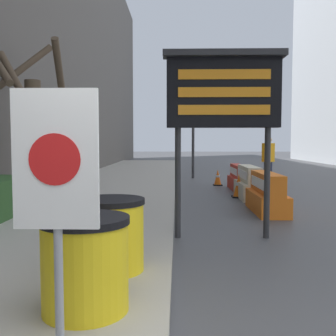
% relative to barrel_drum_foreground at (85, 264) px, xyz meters
% --- Properties ---
extents(bare_tree, '(1.91, 2.35, 3.95)m').
position_rel_barrel_drum_foreground_xyz_m(bare_tree, '(-2.61, 5.80, 1.57)').
color(bare_tree, '#4C3D2D').
rests_on(bare_tree, sidewalk_left).
extents(barrel_drum_foreground, '(0.77, 0.77, 0.82)m').
position_rel_barrel_drum_foreground_xyz_m(barrel_drum_foreground, '(0.00, 0.00, 0.00)').
color(barrel_drum_foreground, yellow).
rests_on(barrel_drum_foreground, sidewalk_left).
extents(barrel_drum_middle, '(0.77, 0.77, 0.82)m').
position_rel_barrel_drum_foreground_xyz_m(barrel_drum_middle, '(0.04, 1.07, 0.00)').
color(barrel_drum_middle, yellow).
rests_on(barrel_drum_middle, sidewalk_left).
extents(warning_sign, '(0.57, 0.08, 1.80)m').
position_rel_barrel_drum_foreground_xyz_m(warning_sign, '(-0.02, -0.71, 0.81)').
color(warning_sign, gray).
rests_on(warning_sign, sidewalk_left).
extents(message_board, '(1.97, 0.36, 3.06)m').
position_rel_barrel_drum_foreground_xyz_m(message_board, '(1.54, 3.21, 1.81)').
color(message_board, '#28282B').
rests_on(message_board, ground_plane).
extents(jersey_barrier_orange_near, '(0.65, 1.88, 0.90)m').
position_rel_barrel_drum_foreground_xyz_m(jersey_barrier_orange_near, '(2.83, 5.63, -0.17)').
color(jersey_barrier_orange_near, orange).
rests_on(jersey_barrier_orange_near, ground_plane).
extents(jersey_barrier_cream, '(0.61, 1.80, 0.91)m').
position_rel_barrel_drum_foreground_xyz_m(jersey_barrier_cream, '(2.83, 7.88, -0.16)').
color(jersey_barrier_cream, beige).
rests_on(jersey_barrier_cream, ground_plane).
extents(jersey_barrier_red_striped, '(0.51, 1.80, 0.83)m').
position_rel_barrel_drum_foreground_xyz_m(jersey_barrier_red_striped, '(2.83, 9.83, -0.20)').
color(jersey_barrier_red_striped, red).
rests_on(jersey_barrier_red_striped, ground_plane).
extents(traffic_cone_near, '(0.33, 0.33, 0.59)m').
position_rel_barrel_drum_foreground_xyz_m(traffic_cone_near, '(2.27, 11.05, -0.28)').
color(traffic_cone_near, black).
rests_on(traffic_cone_near, ground_plane).
extents(traffic_cone_mid, '(0.36, 0.36, 0.64)m').
position_rel_barrel_drum_foreground_xyz_m(traffic_cone_mid, '(3.69, 8.58, -0.25)').
color(traffic_cone_mid, black).
rests_on(traffic_cone_mid, ground_plane).
extents(traffic_cone_far, '(0.38, 0.38, 0.68)m').
position_rel_barrel_drum_foreground_xyz_m(traffic_cone_far, '(2.56, 7.98, -0.23)').
color(traffic_cone_far, black).
rests_on(traffic_cone_far, ground_plane).
extents(traffic_light_near_curb, '(0.28, 0.44, 4.09)m').
position_rel_barrel_drum_foreground_xyz_m(traffic_light_near_curb, '(1.48, 13.81, 2.40)').
color(traffic_light_near_curb, '#2D2D30').
rests_on(traffic_light_near_curb, ground_plane).
extents(pedestrian_worker, '(0.52, 0.54, 1.78)m').
position_rel_barrel_drum_foreground_xyz_m(pedestrian_worker, '(4.12, 11.17, 0.49)').
color(pedestrian_worker, '#23283D').
rests_on(pedestrian_worker, ground_plane).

